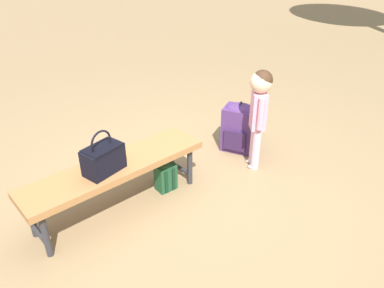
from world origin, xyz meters
The scene contains 6 objects.
ground_plane centered at (0.00, 0.00, 0.00)m, with size 40.00×40.00×0.00m, color #8C704C.
park_bench centered at (-0.60, 0.03, 0.39)m, with size 1.65×0.67×0.45m.
handbag centered at (-0.71, -0.02, 0.58)m, with size 0.36×0.29×0.37m.
child_standing centered at (0.84, -0.06, 0.69)m, with size 0.21×0.25×1.03m.
backpack_large centered at (0.91, 0.30, 0.28)m, with size 0.40×0.42×0.57m.
backpack_small centered at (-0.13, 0.06, 0.15)m, with size 0.19×0.18×0.30m.
Camera 1 is at (-1.41, -2.53, 2.15)m, focal length 35.16 mm.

